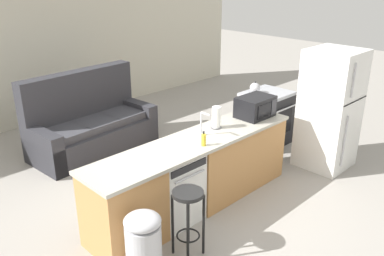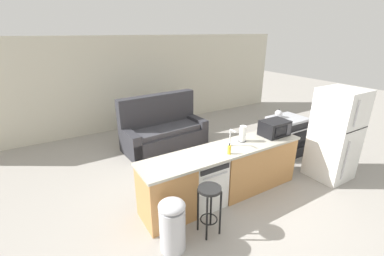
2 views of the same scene
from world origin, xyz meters
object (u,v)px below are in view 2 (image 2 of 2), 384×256
(microwave, at_px, (274,128))
(couch, at_px, (163,131))
(refrigerator, at_px, (335,135))
(paper_towel_roll, at_px, (243,134))
(bar_stool, at_px, (209,201))
(trash_bin, at_px, (172,225))
(soap_bottle, at_px, (229,150))
(dishwasher, at_px, (204,181))
(kettle, at_px, (279,114))
(stove_range, at_px, (285,136))

(microwave, distance_m, couch, 2.77)
(refrigerator, distance_m, paper_towel_roll, 1.87)
(bar_stool, distance_m, trash_bin, 0.59)
(soap_bottle, bearing_deg, couch, 88.80)
(paper_towel_roll, bearing_deg, soap_bottle, -152.30)
(soap_bottle, height_order, trash_bin, soap_bottle)
(dishwasher, height_order, bar_stool, dishwasher)
(kettle, xyz_separation_m, couch, (-2.04, 1.76, -0.59))
(stove_range, xyz_separation_m, refrigerator, (-0.00, -1.10, 0.42))
(paper_towel_roll, height_order, trash_bin, paper_towel_roll)
(paper_towel_roll, bearing_deg, refrigerator, -19.99)
(trash_bin, bearing_deg, kettle, 20.96)
(microwave, height_order, bar_stool, microwave)
(kettle, bearing_deg, soap_bottle, -157.71)
(microwave, bearing_deg, soap_bottle, -171.57)
(paper_towel_roll, xyz_separation_m, bar_stool, (-1.16, -0.68, -0.50))
(couch, bearing_deg, paper_towel_roll, -79.14)
(stove_range, height_order, trash_bin, stove_range)
(microwave, distance_m, trash_bin, 2.58)
(dishwasher, relative_size, couch, 0.41)
(microwave, xyz_separation_m, bar_stool, (-1.85, -0.59, -0.50))
(dishwasher, bearing_deg, trash_bin, -146.11)
(refrigerator, height_order, bar_stool, refrigerator)
(kettle, distance_m, bar_stool, 3.06)
(kettle, bearing_deg, dishwasher, -164.42)
(dishwasher, bearing_deg, refrigerator, -11.93)
(trash_bin, bearing_deg, stove_range, 18.13)
(microwave, height_order, paper_towel_roll, paper_towel_roll)
(microwave, bearing_deg, couch, 115.04)
(soap_bottle, distance_m, kettle, 2.26)
(refrigerator, bearing_deg, trash_bin, -179.32)
(stove_range, relative_size, couch, 0.44)
(refrigerator, bearing_deg, kettle, 97.68)
(microwave, relative_size, couch, 0.24)
(dishwasher, relative_size, microwave, 1.68)
(stove_range, height_order, couch, couch)
(paper_towel_roll, bearing_deg, trash_bin, -158.59)
(dishwasher, height_order, couch, couch)
(microwave, distance_m, soap_bottle, 1.21)
(microwave, bearing_deg, paper_towel_roll, 172.68)
(dishwasher, xyz_separation_m, refrigerator, (2.60, -0.55, 0.45))
(paper_towel_roll, distance_m, trash_bin, 1.97)
(stove_range, relative_size, soap_bottle, 5.11)
(paper_towel_roll, bearing_deg, kettle, 20.47)
(bar_stool, distance_m, couch, 3.12)
(dishwasher, height_order, refrigerator, refrigerator)
(refrigerator, distance_m, microwave, 1.21)
(kettle, distance_m, trash_bin, 3.60)
(stove_range, bearing_deg, paper_towel_roll, -165.24)
(refrigerator, distance_m, trash_bin, 3.52)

